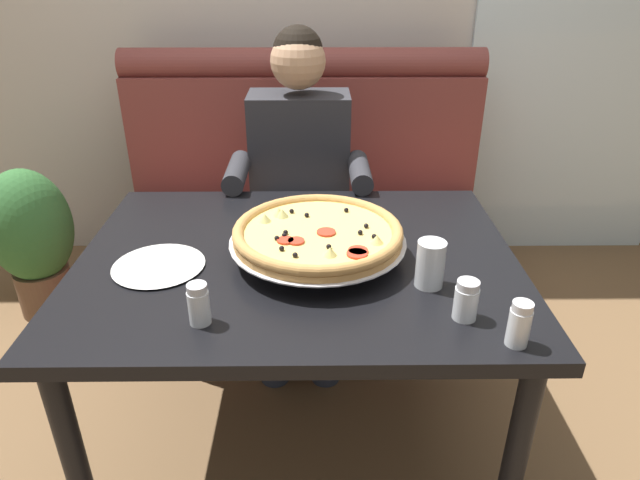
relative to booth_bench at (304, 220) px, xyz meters
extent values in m
plane|color=brown|center=(0.00, -0.95, -0.40)|extent=(16.00, 16.00, 0.00)
cube|color=brown|center=(0.00, -0.13, -0.17)|extent=(1.65, 0.60, 0.46)
cube|color=brown|center=(0.00, 0.26, 0.29)|extent=(1.65, 0.18, 0.65)
cylinder|color=brown|center=(0.00, 0.26, 0.66)|extent=(1.65, 0.14, 0.14)
cube|color=black|center=(0.00, -0.95, 0.32)|extent=(1.25, 0.96, 0.04)
cylinder|color=black|center=(-0.55, -1.36, -0.05)|extent=(0.06, 0.06, 0.70)
cylinder|color=black|center=(0.55, -1.36, -0.05)|extent=(0.06, 0.06, 0.70)
cylinder|color=black|center=(-0.55, -0.54, -0.05)|extent=(0.06, 0.06, 0.70)
cylinder|color=black|center=(0.55, -0.54, -0.05)|extent=(0.06, 0.06, 0.70)
cube|color=#2D3342|center=(-0.01, -0.38, 0.14)|extent=(0.34, 0.40, 0.15)
cylinder|color=#2D3342|center=(-0.11, -0.63, -0.17)|extent=(0.11, 0.11, 0.46)
cylinder|color=#2D3342|center=(0.09, -0.63, -0.17)|extent=(0.11, 0.11, 0.46)
cube|color=#2D2D33|center=(-0.01, -0.16, 0.34)|extent=(0.40, 0.22, 0.56)
cylinder|color=#2D2D33|center=(-0.24, -0.38, 0.38)|extent=(0.08, 0.28, 0.08)
cylinder|color=#2D2D33|center=(0.22, -0.38, 0.38)|extent=(0.08, 0.28, 0.08)
sphere|color=tan|center=(-0.01, -0.18, 0.75)|extent=(0.21, 0.21, 0.21)
sphere|color=black|center=(-0.01, -0.17, 0.78)|extent=(0.19, 0.19, 0.19)
cylinder|color=silver|center=(0.06, -1.09, 0.37)|extent=(0.01, 0.01, 0.05)
cylinder|color=silver|center=(-0.05, -0.90, 0.37)|extent=(0.01, 0.01, 0.05)
cylinder|color=silver|center=(0.17, -0.90, 0.37)|extent=(0.01, 0.01, 0.05)
torus|color=silver|center=(0.06, -0.96, 0.39)|extent=(0.27, 0.27, 0.01)
cylinder|color=silver|center=(0.06, -0.96, 0.39)|extent=(0.50, 0.50, 0.00)
cylinder|color=tan|center=(0.06, -0.96, 0.40)|extent=(0.47, 0.47, 0.02)
torus|color=tan|center=(0.06, -0.96, 0.42)|extent=(0.48, 0.48, 0.03)
cylinder|color=#EFCC6B|center=(0.06, -0.96, 0.42)|extent=(0.41, 0.41, 0.01)
cylinder|color=red|center=(0.16, -1.10, 0.43)|extent=(0.05, 0.05, 0.01)
cylinder|color=red|center=(0.00, -1.03, 0.43)|extent=(0.05, 0.05, 0.01)
cylinder|color=red|center=(-0.03, -1.02, 0.43)|extent=(0.05, 0.05, 0.01)
cylinder|color=red|center=(0.08, -0.98, 0.43)|extent=(0.05, 0.05, 0.01)
cylinder|color=red|center=(0.16, -1.08, 0.43)|extent=(0.05, 0.05, 0.01)
sphere|color=black|center=(-0.03, -1.00, 0.43)|extent=(0.01, 0.01, 0.01)
sphere|color=black|center=(0.00, -1.11, 0.43)|extent=(0.01, 0.01, 0.01)
sphere|color=black|center=(0.14, -0.84, 0.43)|extent=(0.01, 0.01, 0.01)
sphere|color=black|center=(0.03, -0.87, 0.43)|extent=(0.01, 0.01, 0.01)
sphere|color=black|center=(-0.02, -0.84, 0.43)|extent=(0.01, 0.01, 0.01)
sphere|color=black|center=(-0.04, -1.08, 0.43)|extent=(0.01, 0.01, 0.01)
sphere|color=black|center=(-0.05, -1.02, 0.43)|extent=(0.01, 0.01, 0.01)
sphere|color=black|center=(0.09, -1.07, 0.43)|extent=(0.01, 0.01, 0.01)
sphere|color=black|center=(0.19, -0.94, 0.43)|extent=(0.01, 0.01, 0.01)
sphere|color=black|center=(0.17, -0.98, 0.43)|extent=(0.01, 0.01, 0.01)
sphere|color=black|center=(-0.03, -0.98, 0.43)|extent=(0.01, 0.01, 0.01)
sphere|color=black|center=(0.21, -1.01, 0.43)|extent=(0.01, 0.01, 0.01)
cone|color=#CCC675|center=(-0.05, -0.86, 0.44)|extent=(0.04, 0.04, 0.02)
cone|color=#CCC675|center=(-0.09, -0.90, 0.44)|extent=(0.04, 0.04, 0.02)
cone|color=#CCC675|center=(-0.04, -0.87, 0.44)|extent=(0.04, 0.04, 0.02)
cone|color=#CCC675|center=(0.09, -1.10, 0.44)|extent=(0.04, 0.04, 0.02)
cone|color=#CCC675|center=(0.22, -1.04, 0.44)|extent=(0.04, 0.04, 0.02)
cylinder|color=white|center=(0.40, -1.26, 0.38)|extent=(0.06, 0.06, 0.08)
cylinder|color=silver|center=(0.40, -1.26, 0.36)|extent=(0.05, 0.05, 0.04)
cylinder|color=silver|center=(0.40, -1.26, 0.43)|extent=(0.05, 0.05, 0.02)
cylinder|color=white|center=(-0.22, -1.27, 0.38)|extent=(0.05, 0.05, 0.08)
cylinder|color=#A82D19|center=(-0.22, -1.27, 0.36)|extent=(0.04, 0.04, 0.05)
cylinder|color=silver|center=(-0.22, -1.27, 0.43)|extent=(0.05, 0.05, 0.02)
cylinder|color=white|center=(0.50, -1.36, 0.38)|extent=(0.05, 0.05, 0.09)
cylinder|color=#4C6633|center=(0.50, -1.36, 0.37)|extent=(0.04, 0.04, 0.06)
cylinder|color=silver|center=(0.50, -1.36, 0.44)|extent=(0.05, 0.05, 0.02)
cylinder|color=white|center=(-0.38, -1.01, 0.34)|extent=(0.18, 0.18, 0.01)
cone|color=white|center=(-0.38, -1.01, 0.35)|extent=(0.25, 0.25, 0.01)
cylinder|color=silver|center=(0.35, -1.11, 0.40)|extent=(0.07, 0.07, 0.13)
cylinder|color=gold|center=(0.35, -1.11, 0.38)|extent=(0.06, 0.06, 0.09)
cylinder|color=black|center=(1.50, 1.30, -0.18)|extent=(0.02, 0.02, 0.44)
cylinder|color=black|center=(1.25, 1.37, -0.18)|extent=(0.02, 0.02, 0.44)
cylinder|color=black|center=(1.42, 1.05, -0.18)|extent=(0.02, 0.02, 0.44)
cylinder|color=black|center=(1.17, 1.12, -0.18)|extent=(0.02, 0.02, 0.44)
cylinder|color=black|center=(1.33, 1.21, 0.05)|extent=(0.40, 0.40, 0.02)
cube|color=black|center=(1.29, 1.06, 0.25)|extent=(0.31, 0.12, 0.42)
cylinder|color=brown|center=(-1.20, -0.13, -0.29)|extent=(0.24, 0.24, 0.22)
ellipsoid|color=#336B33|center=(-1.20, -0.13, 0.04)|extent=(0.36, 0.36, 0.52)
camera|label=1|loc=(0.05, -2.35, 1.11)|focal=31.40mm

